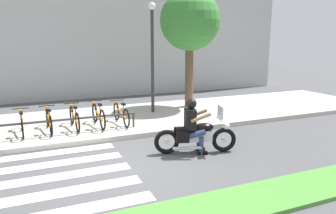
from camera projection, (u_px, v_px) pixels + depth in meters
ground_plane at (121, 167)px, 7.47m from camera, size 48.00×48.00×0.00m
sidewalk at (90, 122)px, 11.14m from camera, size 24.00×4.40×0.15m
crosswalk_stripe_0 at (77, 210)px, 5.55m from camera, size 2.80×0.40×0.01m
crosswalk_stripe_1 at (71, 191)px, 6.27m from camera, size 2.80×0.40×0.01m
crosswalk_stripe_2 at (67, 175)px, 6.99m from camera, size 2.80×0.40×0.01m
crosswalk_stripe_3 at (63, 163)px, 7.71m from camera, size 2.80×0.40×0.01m
crosswalk_stripe_4 at (60, 152)px, 8.43m from camera, size 2.80×0.40×0.01m
motorcycle at (196, 136)px, 8.30m from camera, size 2.10×0.90×1.24m
rider at (193, 122)px, 8.22m from camera, size 0.73×0.66×1.44m
bicycle_2 at (22, 123)px, 9.47m from camera, size 0.48×1.65×0.72m
bicycle_3 at (49, 120)px, 9.75m from camera, size 0.48×1.70×0.73m
bicycle_4 at (74, 118)px, 10.04m from camera, size 0.48×1.71×0.76m
bicycle_5 at (98, 115)px, 10.33m from camera, size 0.48×1.71×0.78m
bicycle_6 at (121, 114)px, 10.62m from camera, size 0.48×1.71×0.74m
bike_rack at (50, 122)px, 9.24m from camera, size 5.10×0.07×0.49m
street_lamp at (152, 49)px, 11.94m from camera, size 0.28×0.28×4.22m
tree_near_rack at (190, 22)px, 12.77m from camera, size 2.41×2.41×4.84m
building_backdrop at (64, 4)px, 15.33m from camera, size 24.00×1.20×9.12m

